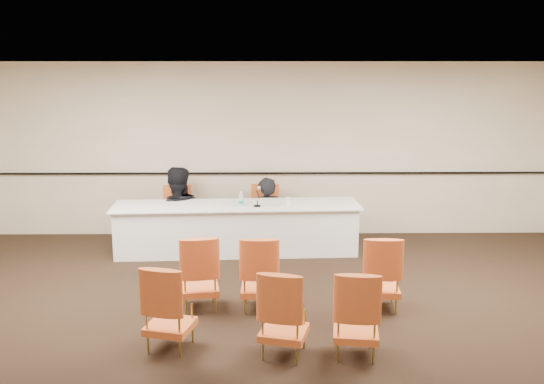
{
  "coord_description": "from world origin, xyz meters",
  "views": [
    {
      "loc": [
        -0.13,
        -6.38,
        3.02
      ],
      "look_at": [
        -0.02,
        2.6,
        1.06
      ],
      "focal_mm": 40.0,
      "sensor_mm": 36.0,
      "label": 1
    }
  ],
  "objects": [
    {
      "name": "panelist_main_chair",
      "position": [
        -0.11,
        3.54,
        0.47
      ],
      "size": [
        0.52,
        0.52,
        0.95
      ],
      "primitive_type": null,
      "rotation": [
        0.0,
        0.0,
        0.05
      ],
      "color": "#DC4F27",
      "rests_on": "ground"
    },
    {
      "name": "aud_chair_front_mid",
      "position": [
        -0.19,
        0.67,
        0.47
      ],
      "size": [
        0.51,
        0.51,
        0.95
      ],
      "primitive_type": null,
      "rotation": [
        0.0,
        0.0,
        -0.03
      ],
      "color": "#DC4F27",
      "rests_on": "ground"
    },
    {
      "name": "panelist_main",
      "position": [
        -0.11,
        3.54,
        0.29
      ],
      "size": [
        0.69,
        0.56,
        1.63
      ],
      "primitive_type": "imported",
      "rotation": [
        0.0,
        0.0,
        3.47
      ],
      "color": "black",
      "rests_on": "ground"
    },
    {
      "name": "floor",
      "position": [
        0.0,
        0.0,
        0.0
      ],
      "size": [
        10.0,
        10.0,
        0.0
      ],
      "primitive_type": "plane",
      "color": "black",
      "rests_on": "ground"
    },
    {
      "name": "panelist_second_chair",
      "position": [
        -1.61,
        3.48,
        0.47
      ],
      "size": [
        0.52,
        0.52,
        0.95
      ],
      "primitive_type": null,
      "rotation": [
        0.0,
        0.0,
        0.05
      ],
      "color": "#DC4F27",
      "rests_on": "ground"
    },
    {
      "name": "aud_chair_front_left",
      "position": [
        -0.94,
        0.7,
        0.47
      ],
      "size": [
        0.57,
        0.57,
        0.95
      ],
      "primitive_type": null,
      "rotation": [
        0.0,
        0.0,
        0.16
      ],
      "color": "#DC4F27",
      "rests_on": "ground"
    },
    {
      "name": "aud_chair_back_mid",
      "position": [
        0.07,
        -0.54,
        0.47
      ],
      "size": [
        0.61,
        0.61,
        0.95
      ],
      "primitive_type": null,
      "rotation": [
        0.0,
        0.0,
        -0.26
      ],
      "color": "#DC4F27",
      "rests_on": "ground"
    },
    {
      "name": "microphone",
      "position": [
        -0.24,
        2.82,
        0.93
      ],
      "size": [
        0.14,
        0.23,
        0.3
      ],
      "primitive_type": null,
      "rotation": [
        0.0,
        0.0,
        -0.17
      ],
      "color": "black",
      "rests_on": "panel_table"
    },
    {
      "name": "drinking_glass",
      "position": [
        -0.47,
        2.88,
        0.83
      ],
      "size": [
        0.07,
        0.07,
        0.1
      ],
      "primitive_type": "cylinder",
      "rotation": [
        0.0,
        0.0,
        0.11
      ],
      "color": "silver",
      "rests_on": "panel_table"
    },
    {
      "name": "panel_table",
      "position": [
        -0.57,
        2.95,
        0.39
      ],
      "size": [
        3.94,
        1.08,
        0.78
      ],
      "primitive_type": null,
      "rotation": [
        0.0,
        0.0,
        0.05
      ],
      "color": "white",
      "rests_on": "ground"
    },
    {
      "name": "wall_back",
      "position": [
        0.0,
        4.0,
        1.5
      ],
      "size": [
        10.0,
        0.04,
        3.0
      ],
      "primitive_type": "cube",
      "color": "beige",
      "rests_on": "ground"
    },
    {
      "name": "aud_chair_back_left",
      "position": [
        -1.14,
        -0.37,
        0.47
      ],
      "size": [
        0.61,
        0.61,
        0.95
      ],
      "primitive_type": null,
      "rotation": [
        0.0,
        0.0,
        -0.25
      ],
      "color": "#DC4F27",
      "rests_on": "ground"
    },
    {
      "name": "aud_chair_front_right",
      "position": [
        1.29,
        0.65,
        0.47
      ],
      "size": [
        0.53,
        0.53,
        0.95
      ],
      "primitive_type": null,
      "rotation": [
        0.0,
        0.0,
        -0.06
      ],
      "color": "#DC4F27",
      "rests_on": "ground"
    },
    {
      "name": "wall_rail",
      "position": [
        0.0,
        3.96,
        1.1
      ],
      "size": [
        9.8,
        0.04,
        0.03
      ],
      "primitive_type": "cube",
      "color": "black",
      "rests_on": "wall_back"
    },
    {
      "name": "panelist_second",
      "position": [
        -1.61,
        3.48,
        0.36
      ],
      "size": [
        1.01,
        0.85,
        1.88
      ],
      "primitive_type": "imported",
      "rotation": [
        0.0,
        0.0,
        3.3
      ],
      "color": "black",
      "rests_on": "ground"
    },
    {
      "name": "water_bottle",
      "position": [
        -0.5,
        2.84,
        0.9
      ],
      "size": [
        0.09,
        0.09,
        0.24
      ],
      "primitive_type": null,
      "rotation": [
        0.0,
        0.0,
        -0.22
      ],
      "color": "teal",
      "rests_on": "panel_table"
    },
    {
      "name": "papers",
      "position": [
        -0.03,
        2.89,
        0.78
      ],
      "size": [
        0.31,
        0.24,
        0.0
      ],
      "primitive_type": "cube",
      "rotation": [
        0.0,
        0.0,
        -0.07
      ],
      "color": "silver",
      "rests_on": "panel_table"
    },
    {
      "name": "aud_chair_back_right",
      "position": [
        0.82,
        -0.55,
        0.47
      ],
      "size": [
        0.56,
        0.56,
        0.95
      ],
      "primitive_type": null,
      "rotation": [
        0.0,
        0.0,
        -0.12
      ],
      "color": "#DC4F27",
      "rests_on": "ground"
    },
    {
      "name": "ceiling",
      "position": [
        0.0,
        0.0,
        3.0
      ],
      "size": [
        10.0,
        10.0,
        0.0
      ],
      "primitive_type": "plane",
      "rotation": [
        3.14,
        0.0,
        0.0
      ],
      "color": "silver",
      "rests_on": "ground"
    },
    {
      "name": "coffee_cup",
      "position": [
        0.24,
        2.91,
        0.84
      ],
      "size": [
        0.1,
        0.1,
        0.12
      ],
      "primitive_type": "cylinder",
      "rotation": [
        0.0,
        0.0,
        0.25
      ],
      "color": "white",
      "rests_on": "panel_table"
    }
  ]
}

